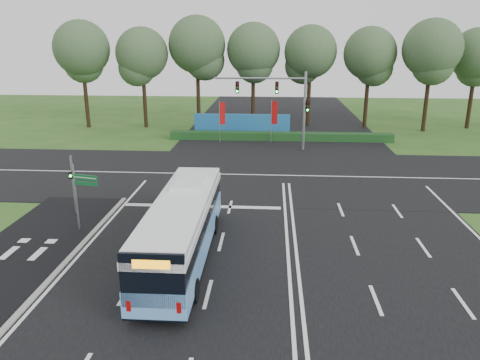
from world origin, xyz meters
The scene contains 14 objects.
ground centered at (0.00, 0.00, 0.00)m, with size 120.00×120.00×0.00m, color #2B521B.
road_main centered at (0.00, 0.00, 0.02)m, with size 20.00×120.00×0.04m, color black.
road_cross centered at (0.00, 12.00, 0.03)m, with size 120.00×14.00×0.05m, color black.
bike_path centered at (-12.50, -3.00, 0.03)m, with size 5.00×18.00×0.06m, color black.
kerb_strip centered at (-10.10, -3.00, 0.06)m, with size 0.25×18.00×0.12m, color gray.
city_bus centered at (-4.83, -2.03, 1.60)m, with size 2.44×11.11×3.18m.
pedestrian_signal centered at (-12.13, 3.33, 1.90)m, with size 0.32×0.42×3.48m.
street_sign centered at (-10.67, 0.90, 2.32)m, with size 1.40×0.39×3.65m.
banner_flag_left centered at (-5.71, 23.21, 2.62)m, with size 0.55×0.27×3.99m.
banner_flag_mid centered at (-0.71, 23.55, 2.68)m, with size 0.60×0.12×4.09m.
traffic_light_gantry centered at (0.21, 20.50, 4.66)m, with size 8.41×0.28×7.00m.
hedge centered at (0.00, 24.50, 0.40)m, with size 22.00×1.20×0.80m, color #133617.
blue_hoarding centered at (-4.00, 27.00, 1.10)m, with size 10.00×0.30×2.20m, color #1D62A0.
eucalyptus_row centered at (3.35, 31.72, 8.59)m, with size 54.91×8.58×12.58m.
Camera 1 is at (-0.90, -21.37, 9.85)m, focal length 35.00 mm.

